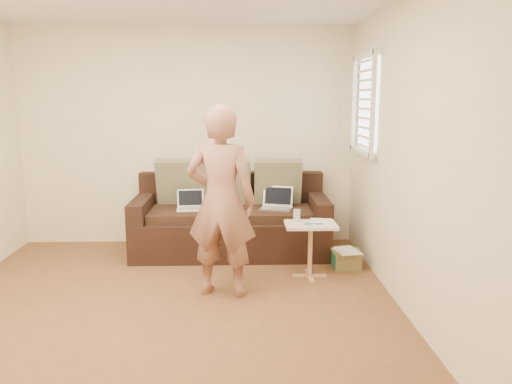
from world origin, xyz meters
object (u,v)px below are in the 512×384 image
sofa (231,216)px  laptop_silver (276,209)px  side_table (310,250)px  laptop_white (190,210)px  person (221,202)px  striped_box (346,259)px  drinking_glass (297,215)px

sofa → laptop_silver: 0.52m
sofa → laptop_silver: sofa is taller
side_table → sofa: bearing=133.5°
laptop_white → laptop_silver: bearing=-4.8°
laptop_silver → side_table: bearing=-54.3°
sofa → side_table: size_ratio=3.99×
person → side_table: (0.86, 0.41, -0.58)m
sofa → laptop_white: bearing=-172.9°
laptop_silver → person: (-0.57, -1.19, 0.34)m
laptop_white → side_table: bearing=-36.9°
striped_box → side_table: bearing=-147.7°
laptop_white → side_table: laptop_white is taller
sofa → striped_box: sofa is taller
laptop_white → person: size_ratio=0.18×
laptop_white → drinking_glass: (1.13, -0.70, 0.09)m
laptop_silver → side_table: 0.87m
person → sofa: bearing=-81.5°
laptop_silver → person: 1.37m
sofa → person: 1.32m
laptop_white → striped_box: size_ratio=1.02×
side_table → drinking_glass: (-0.13, 0.09, 0.34)m
laptop_white → side_table: size_ratio=0.55×
laptop_white → drinking_glass: 1.33m
laptop_white → sofa: bearing=2.2°
person → striped_box: person is taller
sofa → striped_box: 1.39m
side_table → striped_box: side_table is taller
side_table → laptop_silver: bearing=110.1°
laptop_white → person: bearing=-76.5°
laptop_silver → side_table: laptop_silver is taller
sofa → laptop_silver: size_ratio=6.32×
laptop_silver → striped_box: (0.71, -0.52, -0.43)m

